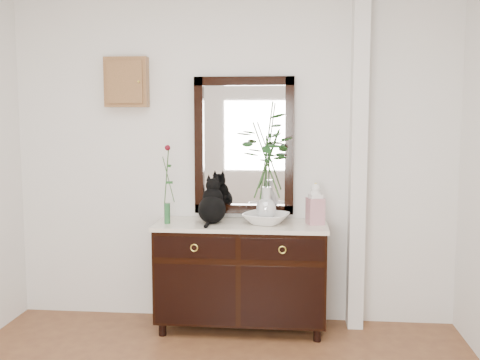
# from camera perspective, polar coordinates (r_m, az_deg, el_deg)

# --- Properties ---
(wall_back) EXTENTS (3.60, 0.04, 2.70)m
(wall_back) POSITION_cam_1_polar(r_m,az_deg,el_deg) (4.56, -0.83, 2.38)
(wall_back) COLOR silver
(wall_back) RESTS_ON ground
(pilaster) EXTENTS (0.12, 0.20, 2.70)m
(pilaster) POSITION_cam_1_polar(r_m,az_deg,el_deg) (4.48, 11.89, 2.17)
(pilaster) COLOR silver
(pilaster) RESTS_ON ground
(sideboard) EXTENTS (1.33, 0.52, 0.82)m
(sideboard) POSITION_cam_1_polar(r_m,az_deg,el_deg) (4.45, 0.12, -9.18)
(sideboard) COLOR black
(sideboard) RESTS_ON ground
(wall_mirror) EXTENTS (0.80, 0.06, 1.10)m
(wall_mirror) POSITION_cam_1_polar(r_m,az_deg,el_deg) (4.53, 0.41, 3.50)
(wall_mirror) COLOR black
(wall_mirror) RESTS_ON wall_back
(key_cabinet) EXTENTS (0.35, 0.10, 0.40)m
(key_cabinet) POSITION_cam_1_polar(r_m,az_deg,el_deg) (4.68, -11.45, 9.71)
(key_cabinet) COLOR brown
(key_cabinet) RESTS_ON wall_back
(cat) EXTENTS (0.25, 0.31, 0.35)m
(cat) POSITION_cam_1_polar(r_m,az_deg,el_deg) (4.36, -2.87, -2.09)
(cat) COLOR black
(cat) RESTS_ON sideboard
(lotus_bowl) EXTENTS (0.44, 0.44, 0.08)m
(lotus_bowl) POSITION_cam_1_polar(r_m,az_deg,el_deg) (4.34, 2.67, -3.92)
(lotus_bowl) COLOR white
(lotus_bowl) RESTS_ON sideboard
(vase_branches) EXTENTS (0.59, 0.59, 0.93)m
(vase_branches) POSITION_cam_1_polar(r_m,az_deg,el_deg) (4.28, 2.70, 1.94)
(vase_branches) COLOR silver
(vase_branches) RESTS_ON lotus_bowl
(bud_vase_rose) EXTENTS (0.09, 0.09, 0.62)m
(bud_vase_rose) POSITION_cam_1_polar(r_m,az_deg,el_deg) (4.35, -7.45, -0.38)
(bud_vase_rose) COLOR #265F32
(bud_vase_rose) RESTS_ON sideboard
(ginger_jar) EXTENTS (0.15, 0.15, 0.32)m
(ginger_jar) POSITION_cam_1_polar(r_m,az_deg,el_deg) (4.35, 7.66, -2.35)
(ginger_jar) COLOR white
(ginger_jar) RESTS_ON sideboard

